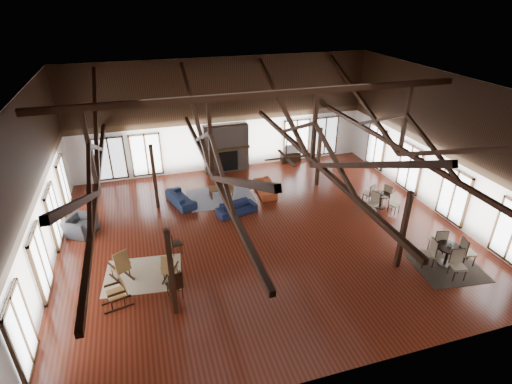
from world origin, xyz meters
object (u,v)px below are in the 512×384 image
object	(u,v)px
sofa_navy_front	(237,208)
coffee_table	(221,189)
sofa_navy_left	(181,198)
armchair	(80,226)
sofa_orange	(265,188)
cafe_table_near	(448,252)
tv_console	(290,157)
cafe_table_far	(381,198)

from	to	relation	value
sofa_navy_front	coffee_table	size ratio (longest dim) A/B	1.41
sofa_navy_left	armchair	size ratio (longest dim) A/B	1.68
sofa_orange	armchair	xyz separation A→B (m)	(-8.39, -1.30, 0.10)
sofa_navy_front	cafe_table_near	size ratio (longest dim) A/B	0.86
tv_console	sofa_orange	bearing A→B (deg)	-128.36
armchair	tv_console	distance (m)	11.94
sofa_navy_left	armchair	bearing A→B (deg)	90.64
sofa_navy_front	cafe_table_near	xyz separation A→B (m)	(6.42, -5.78, 0.27)
cafe_table_far	tv_console	xyz separation A→B (m)	(-2.03, 6.24, -0.19)
sofa_navy_front	sofa_navy_left	size ratio (longest dim) A/B	0.92
sofa_orange	cafe_table_near	size ratio (longest dim) A/B	0.92
armchair	cafe_table_near	distance (m)	14.31
sofa_orange	cafe_table_far	world-z (taller)	cafe_table_far
sofa_orange	cafe_table_far	size ratio (longest dim) A/B	1.07
cafe_table_near	tv_console	size ratio (longest dim) A/B	1.86
cafe_table_far	sofa_navy_left	bearing A→B (deg)	161.05
armchair	sofa_orange	bearing A→B (deg)	-50.52
cafe_table_far	tv_console	world-z (taller)	cafe_table_far
sofa_orange	cafe_table_near	world-z (taller)	cafe_table_near
coffee_table	cafe_table_far	distance (m)	7.52
sofa_orange	cafe_table_far	bearing A→B (deg)	61.40
sofa_navy_front	cafe_table_far	bearing A→B (deg)	-25.90
sofa_navy_front	tv_console	xyz separation A→B (m)	(4.47, 4.89, 0.02)
coffee_table	armchair	bearing A→B (deg)	-158.03
sofa_orange	cafe_table_near	bearing A→B (deg)	35.46
sofa_navy_front	coffee_table	world-z (taller)	sofa_navy_front
sofa_navy_left	cafe_table_near	xyz separation A→B (m)	(8.70, -7.44, 0.25)
cafe_table_near	cafe_table_far	bearing A→B (deg)	89.02
armchair	coffee_table	bearing A→B (deg)	-45.22
armchair	cafe_table_far	world-z (taller)	cafe_table_far
cafe_table_far	tv_console	size ratio (longest dim) A/B	1.61
sofa_navy_front	sofa_navy_left	distance (m)	2.82
armchair	tv_console	world-z (taller)	armchair
sofa_navy_front	cafe_table_far	xyz separation A→B (m)	(6.50, -1.35, 0.21)
cafe_table_near	cafe_table_far	distance (m)	4.43
sofa_orange	armchair	size ratio (longest dim) A/B	1.66
sofa_navy_left	armchair	xyz separation A→B (m)	(-4.27, -1.39, 0.09)
sofa_orange	cafe_table_near	distance (m)	8.66
sofa_navy_left	cafe_table_far	size ratio (longest dim) A/B	1.08
cafe_table_near	coffee_table	bearing A→B (deg)	131.48
sofa_orange	cafe_table_far	xyz separation A→B (m)	(4.65, -2.92, 0.19)
coffee_table	sofa_orange	bearing A→B (deg)	0.83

